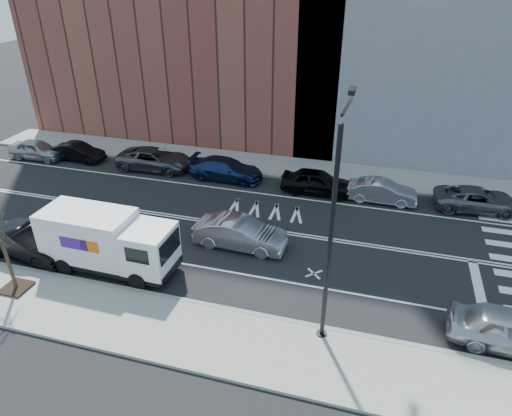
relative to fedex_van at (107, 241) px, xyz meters
The scene contains 18 objects.
ground 6.92m from the fedex_van, 56.30° to the left, with size 120.00×120.00×0.00m, color black.
sidewalk_near 5.15m from the fedex_van, 40.59° to the right, with size 44.00×3.60×0.15m, color gray.
sidewalk_far 14.95m from the fedex_van, 75.46° to the left, with size 44.00×3.60×0.15m, color gray.
curb_near 4.26m from the fedex_van, 20.54° to the right, with size 44.00×0.25×0.17m, color gray.
curb_far 13.23m from the fedex_van, 73.49° to the left, with size 44.00×0.25×0.17m, color gray.
road_markings 6.92m from the fedex_van, 56.30° to the left, with size 40.00×8.60×0.01m, color white, non-canonical shape.
streetlight 11.36m from the fedex_van, ahead, with size 0.44×4.02×9.34m.
street_tree 4.30m from the fedex_van, 139.41° to the right, with size 1.20×1.20×3.75m.
fedex_van is the anchor object (origin of this frame).
far_parked_a 17.07m from the fedex_van, 140.03° to the left, with size 1.72×4.28×1.46m, color #9E9EA2.
far_parked_b 15.15m from the fedex_van, 130.47° to the left, with size 1.41×4.05×1.33m, color black.
far_parked_c 12.20m from the fedex_van, 106.87° to the left, with size 2.51×5.45×1.52m, color #4C4E54.
far_parked_d 11.64m from the fedex_van, 80.00° to the left, with size 2.08×5.12×1.49m, color navy.
far_parked_e 13.91m from the fedex_van, 52.67° to the left, with size 1.87×4.66×1.59m, color black.
far_parked_f 16.67m from the fedex_van, 41.16° to the left, with size 1.49×4.27×1.41m, color #AAAAAF.
far_parked_g 21.46m from the fedex_van, 32.24° to the left, with size 2.31×5.00×1.39m, color #575A5F.
driving_sedan 6.66m from the fedex_van, 33.22° to the left, with size 1.72×4.92×1.62m, color #A2A2A6.
near_parked_rear_a 4.71m from the fedex_van, behind, with size 1.72×4.92×1.62m, color black.
Camera 1 is at (8.23, -21.35, 13.57)m, focal length 32.00 mm.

